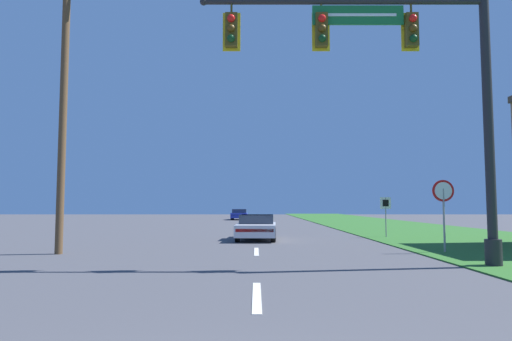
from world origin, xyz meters
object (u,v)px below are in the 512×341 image
at_px(signal_mast, 410,80).
at_px(far_car, 239,214).
at_px(stop_sign, 443,199).
at_px(car_ahead, 256,227).
at_px(utility_pole_near, 63,104).
at_px(route_sign_post, 385,208).

height_order(signal_mast, far_car, signal_mast).
bearing_deg(far_car, signal_mast, -81.19).
xyz_separation_m(signal_mast, stop_sign, (2.29, 3.57, -3.27)).
distance_m(signal_mast, stop_sign, 5.35).
xyz_separation_m(signal_mast, car_ahead, (-4.25, 9.72, -4.53)).
relative_size(signal_mast, utility_pole_near, 0.82).
distance_m(car_ahead, far_car, 30.27).
height_order(stop_sign, route_sign_post, stop_sign).
height_order(far_car, stop_sign, stop_sign).
xyz_separation_m(stop_sign, route_sign_post, (0.12, 7.59, -0.34)).
relative_size(far_car, utility_pole_near, 0.45).
bearing_deg(far_car, stop_sign, -76.88).
relative_size(stop_sign, utility_pole_near, 0.25).
height_order(car_ahead, far_car, same).
height_order(car_ahead, utility_pole_near, utility_pole_near).
bearing_deg(stop_sign, signal_mast, -122.63).
height_order(signal_mast, car_ahead, signal_mast).
bearing_deg(car_ahead, utility_pole_near, -136.24).
relative_size(far_car, route_sign_post, 2.20).
height_order(signal_mast, utility_pole_near, utility_pole_near).
relative_size(car_ahead, far_car, 0.99).
height_order(far_car, utility_pole_near, utility_pole_near).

